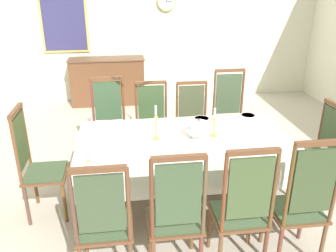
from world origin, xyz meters
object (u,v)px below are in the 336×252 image
chair_south_a (104,222)px  candlestick_west (156,126)px  chair_north_d (230,116)px  sideboard (108,81)px  chair_north_c (193,121)px  mounted_clock (166,1)px  soup_tureen (198,128)px  framed_painting (63,12)px  bowl_near_left (100,160)px  chair_south_c (242,208)px  bowl_far_left (248,116)px  chair_head_east (317,149)px  spoon_primary (87,161)px  chair_north_a (109,123)px  chair_north_b (152,123)px  spoon_secondary (212,119)px  chair_south_d (301,202)px  chair_head_west (37,163)px  dining_table (185,145)px  bowl_near_right (202,119)px  candlestick_east (214,125)px  chair_south_b (176,214)px

chair_south_a → candlestick_west: bearing=62.8°
chair_north_d → sideboard: 3.04m
sideboard → chair_north_c: bearing=114.9°
chair_north_d → mounted_clock: 3.10m
soup_tureen → framed_painting: (-1.77, 3.78, 0.86)m
bowl_near_left → chair_south_c: bearing=-26.8°
chair_north_d → chair_south_a: bearing=51.1°
bowl_far_left → sideboard: size_ratio=0.13×
chair_head_east → bowl_near_left: size_ratio=6.49×
framed_painting → spoon_primary: bearing=-80.8°
spoon_primary → mounted_clock: (1.26, 4.16, 1.12)m
chair_south_a → chair_north_a: (0.00, 1.98, 0.02)m
chair_north_b → soup_tureen: 1.11m
candlestick_west → sideboard: (-0.59, 3.52, -0.47)m
soup_tureen → spoon_secondary: bearing=59.5°
chair_south_d → spoon_primary: size_ratio=6.83×
mounted_clock → chair_head_west: bearing=-115.6°
chair_south_c → bowl_near_left: 1.29m
chair_south_c → sideboard: chair_south_c is taller
chair_south_d → chair_north_d: 1.99m
chair_head_east → chair_north_b: bearing=60.5°
chair_north_a → mounted_clock: 3.27m
chair_south_c → bowl_near_left: size_ratio=7.10×
dining_table → framed_painting: bearing=113.4°
chair_north_b → bowl_near_right: size_ratio=5.48×
chair_south_a → framed_painting: (-0.83, 4.77, 1.17)m
chair_south_c → candlestick_east: (0.01, 0.99, 0.31)m
dining_table → framed_painting: size_ratio=1.45×
chair_south_a → chair_head_west: 1.21m
chair_south_b → framed_painting: 5.10m
bowl_near_left → framed_painting: bearing=100.6°
chair_north_b → chair_north_d: chair_north_d is taller
chair_head_west → bowl_near_right: bearing=103.6°
bowl_far_left → sideboard: 3.54m
chair_south_a → candlestick_east: (1.11, 0.99, 0.33)m
spoon_primary → spoon_secondary: 1.61m
bowl_near_right → mounted_clock: 3.52m
mounted_clock → bowl_near_right: bearing=-90.5°
chair_head_east → mounted_clock: mounted_clock is taller
chair_head_east → chair_south_b: bearing=119.6°
chair_north_d → spoon_secondary: bearing=54.4°
chair_north_b → bowl_far_left: 1.24m
chair_south_a → chair_north_a: chair_north_a is taller
soup_tureen → bowl_near_left: 1.08m
chair_north_b → sideboard: 2.61m
dining_table → sideboard: (-0.89, 3.52, -0.25)m
chair_north_b → chair_head_east: 2.01m
chair_north_c → bowl_near_right: 0.61m
chair_north_a → framed_painting: size_ratio=0.78×
soup_tureen → spoon_secondary: 0.54m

